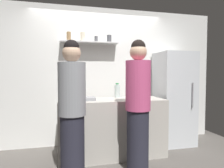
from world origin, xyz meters
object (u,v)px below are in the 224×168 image
at_px(wine_bottle_pale_glass, 71,91).
at_px(water_bottle_plastic, 117,91).
at_px(wine_bottle_dark_glass, 138,93).
at_px(person_pink_top, 138,106).
at_px(utensil_holder, 138,93).
at_px(refrigerator, 174,98).
at_px(wine_bottle_green_glass, 132,92).
at_px(person_grey_hoodie, 72,111).
at_px(baking_pan, 84,99).

height_order(wine_bottle_pale_glass, water_bottle_plastic, wine_bottle_pale_glass).
bearing_deg(wine_bottle_dark_glass, water_bottle_plastic, 120.93).
distance_m(water_bottle_plastic, person_pink_top, 0.83).
distance_m(utensil_holder, wine_bottle_pale_glass, 1.17).
xyz_separation_m(refrigerator, wine_bottle_pale_glass, (-1.94, -0.12, 0.18)).
bearing_deg(refrigerator, wine_bottle_green_glass, -152.07).
height_order(refrigerator, water_bottle_plastic, refrigerator).
height_order(refrigerator, person_grey_hoodie, person_grey_hoodie).
bearing_deg(wine_bottle_dark_glass, refrigerator, 27.21).
bearing_deg(water_bottle_plastic, refrigerator, 4.05).
bearing_deg(refrigerator, person_grey_hoodie, -154.62).
bearing_deg(refrigerator, baking_pan, -169.19).
bearing_deg(baking_pan, wine_bottle_green_glass, -16.56).
bearing_deg(wine_bottle_pale_glass, water_bottle_plastic, 3.02).
bearing_deg(water_bottle_plastic, utensil_holder, 0.65).
height_order(refrigerator, person_pink_top, person_pink_top).
relative_size(wine_bottle_green_glass, wine_bottle_dark_glass, 1.09).
height_order(refrigerator, utensil_holder, refrigerator).
xyz_separation_m(utensil_holder, wine_bottle_dark_glass, (-0.15, -0.39, 0.05)).
xyz_separation_m(refrigerator, baking_pan, (-1.75, -0.33, 0.08)).
bearing_deg(wine_bottle_green_glass, wine_bottle_dark_glass, 33.17).
height_order(utensil_holder, person_pink_top, person_pink_top).
bearing_deg(baking_pan, wine_bottle_pale_glass, 131.25).
bearing_deg(person_grey_hoodie, wine_bottle_pale_glass, 1.15).
bearing_deg(wine_bottle_dark_glass, wine_bottle_pale_glass, 161.14).
distance_m(wine_bottle_pale_glass, wine_bottle_dark_glass, 1.08).
distance_m(refrigerator, person_grey_hoodie, 2.17).
distance_m(wine_bottle_pale_glass, person_pink_top, 1.17).
distance_m(refrigerator, wine_bottle_pale_glass, 1.95).
height_order(wine_bottle_pale_glass, person_grey_hoodie, person_grey_hoodie).
distance_m(utensil_holder, person_pink_top, 0.88).
xyz_separation_m(wine_bottle_dark_glass, person_pink_top, (-0.16, -0.42, -0.14)).
bearing_deg(person_pink_top, water_bottle_plastic, -141.76).
xyz_separation_m(baking_pan, person_grey_hoodie, (-0.20, -0.59, -0.08)).
distance_m(wine_bottle_green_glass, person_grey_hoodie, 1.01).
bearing_deg(baking_pan, water_bottle_plastic, 22.85).
height_order(wine_bottle_dark_glass, person_grey_hoodie, person_grey_hoodie).
relative_size(baking_pan, water_bottle_plastic, 1.35).
height_order(baking_pan, wine_bottle_green_glass, wine_bottle_green_glass).
xyz_separation_m(wine_bottle_green_glass, person_pink_top, (-0.04, -0.34, -0.15)).
relative_size(baking_pan, wine_bottle_pale_glass, 1.04).
bearing_deg(water_bottle_plastic, person_grey_hoodie, -133.57).
distance_m(utensil_holder, water_bottle_plastic, 0.39).
xyz_separation_m(wine_bottle_green_glass, person_grey_hoodie, (-0.92, -0.38, -0.18)).
bearing_deg(person_grey_hoodie, wine_bottle_dark_glass, -63.80).
bearing_deg(wine_bottle_pale_glass, wine_bottle_dark_glass, -18.86).
bearing_deg(wine_bottle_pale_glass, utensil_holder, 2.25).
xyz_separation_m(baking_pan, person_pink_top, (0.68, -0.56, -0.05)).
bearing_deg(utensil_holder, wine_bottle_green_glass, -119.36).
xyz_separation_m(utensil_holder, person_grey_hoodie, (-1.19, -0.85, -0.11)).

